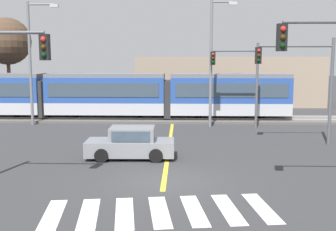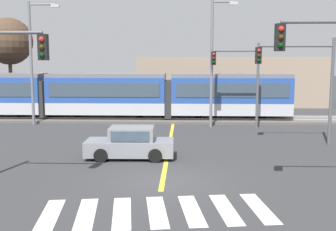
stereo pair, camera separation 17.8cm
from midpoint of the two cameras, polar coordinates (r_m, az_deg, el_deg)
ground_plane at (r=16.62m, az=-0.43°, el=-8.94°), size 200.00×200.00×0.00m
track_bed at (r=32.60m, az=0.94°, el=-0.49°), size 120.00×4.00×0.18m
rail_near at (r=31.87m, az=0.91°, el=-0.43°), size 120.00×0.08×0.10m
rail_far at (r=33.30m, az=0.97°, el=-0.07°), size 120.00×0.08×0.10m
light_rail_tram at (r=32.90m, az=-8.08°, el=2.94°), size 28.00×2.64×3.43m
crosswalk_stripe_0 at (r=13.73m, az=-15.34°, el=-12.88°), size 0.93×2.85×0.01m
crosswalk_stripe_1 at (r=13.58m, az=-10.64°, el=-12.96°), size 0.93×2.85×0.01m
crosswalk_stripe_2 at (r=13.53m, az=-5.88°, el=-12.95°), size 0.93×2.85×0.01m
crosswalk_stripe_3 at (r=13.56m, az=-1.10°, el=-12.86°), size 0.93×2.85×0.01m
crosswalk_stripe_4 at (r=13.68m, az=3.61°, el=-12.68°), size 0.93×2.85×0.01m
crosswalk_stripe_5 at (r=13.89m, az=8.21°, el=-12.43°), size 0.93×2.85×0.01m
crosswalk_stripe_6 at (r=14.18m, az=12.63°, el=-12.12°), size 0.93×2.85×0.01m
lane_centre_line at (r=22.98m, az=0.35°, el=-4.22°), size 0.20×15.59×0.01m
sedan_crossing at (r=20.32m, az=-4.90°, el=-3.84°), size 4.24×1.99×1.52m
traffic_light_mid_right at (r=24.10m, az=18.26°, el=5.33°), size 4.25×0.38×5.87m
traffic_light_far_right at (r=28.96m, az=10.12°, el=5.66°), size 3.25×0.38×5.79m
street_lamp_west at (r=31.58m, az=-17.56°, el=7.70°), size 2.26×0.28×8.69m
street_lamp_centre at (r=29.21m, az=6.40°, el=7.96°), size 1.80×0.28×8.73m
bare_tree_far_west at (r=40.66m, az=-20.62°, el=9.35°), size 4.18×4.18×8.35m
building_backdrop_far at (r=43.85m, az=8.40°, el=4.66°), size 18.50×6.00×4.91m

